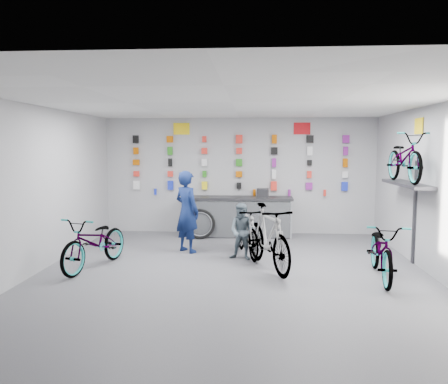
# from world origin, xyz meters

# --- Properties ---
(floor) EXTENTS (8.00, 8.00, 0.00)m
(floor) POSITION_xyz_m (0.00, 0.00, 0.00)
(floor) COLOR #505055
(floor) RESTS_ON ground
(ceiling) EXTENTS (8.00, 8.00, 0.00)m
(ceiling) POSITION_xyz_m (0.00, 0.00, 3.00)
(ceiling) COLOR white
(ceiling) RESTS_ON wall_back
(wall_back) EXTENTS (7.00, 0.00, 7.00)m
(wall_back) POSITION_xyz_m (0.00, 4.00, 1.50)
(wall_back) COLOR #ADADAF
(wall_back) RESTS_ON floor
(wall_front) EXTENTS (7.00, 0.00, 7.00)m
(wall_front) POSITION_xyz_m (0.00, -4.00, 1.50)
(wall_front) COLOR #ADADAF
(wall_front) RESTS_ON floor
(wall_left) EXTENTS (0.00, 8.00, 8.00)m
(wall_left) POSITION_xyz_m (-3.50, 0.00, 1.50)
(wall_left) COLOR #ADADAF
(wall_left) RESTS_ON floor
(wall_right) EXTENTS (0.00, 8.00, 8.00)m
(wall_right) POSITION_xyz_m (3.50, 0.00, 1.50)
(wall_right) COLOR #ADADAF
(wall_right) RESTS_ON floor
(counter) EXTENTS (2.70, 0.66, 1.00)m
(counter) POSITION_xyz_m (0.00, 3.54, 0.49)
(counter) COLOR black
(counter) RESTS_ON floor
(merch_wall) EXTENTS (5.57, 0.08, 1.56)m
(merch_wall) POSITION_xyz_m (0.05, 3.93, 1.80)
(merch_wall) COLOR white
(merch_wall) RESTS_ON wall_back
(wall_bracket) EXTENTS (0.39, 1.90, 2.00)m
(wall_bracket) POSITION_xyz_m (3.33, 1.20, 1.46)
(wall_bracket) COLOR #333338
(wall_bracket) RESTS_ON wall_right
(sign_left) EXTENTS (0.42, 0.02, 0.30)m
(sign_left) POSITION_xyz_m (-1.50, 3.98, 2.72)
(sign_left) COLOR yellow
(sign_left) RESTS_ON wall_back
(sign_right) EXTENTS (0.42, 0.02, 0.30)m
(sign_right) POSITION_xyz_m (1.60, 3.98, 2.72)
(sign_right) COLOR red
(sign_right) RESTS_ON wall_back
(sign_side) EXTENTS (0.02, 0.40, 0.30)m
(sign_side) POSITION_xyz_m (3.48, 1.20, 2.65)
(sign_side) COLOR yellow
(sign_side) RESTS_ON wall_right
(bike_left) EXTENTS (1.14, 2.01, 1.00)m
(bike_left) POSITION_xyz_m (-2.56, 0.45, 0.50)
(bike_left) COLOR gray
(bike_left) RESTS_ON floor
(bike_center) EXTENTS (1.21, 2.07, 1.20)m
(bike_center) POSITION_xyz_m (0.65, 0.60, 0.60)
(bike_center) COLOR gray
(bike_center) RESTS_ON floor
(bike_right) EXTENTS (0.88, 1.97, 1.00)m
(bike_right) POSITION_xyz_m (2.57, 0.14, 0.50)
(bike_right) COLOR gray
(bike_right) RESTS_ON floor
(bike_service) EXTENTS (0.92, 1.81, 1.04)m
(bike_service) POSITION_xyz_m (0.24, 1.57, 0.52)
(bike_service) COLOR gray
(bike_service) RESTS_ON floor
(bike_wall) EXTENTS (0.63, 1.80, 0.95)m
(bike_wall) POSITION_xyz_m (3.25, 1.20, 2.05)
(bike_wall) COLOR gray
(bike_wall) RESTS_ON wall_bracket
(clerk) EXTENTS (0.76, 0.73, 1.76)m
(clerk) POSITION_xyz_m (-1.05, 1.83, 0.88)
(clerk) COLOR #0F1E4F
(clerk) RESTS_ON floor
(customer) EXTENTS (0.64, 0.56, 1.14)m
(customer) POSITION_xyz_m (0.16, 1.25, 0.57)
(customer) COLOR slate
(customer) RESTS_ON floor
(spare_wheel) EXTENTS (0.75, 0.25, 0.74)m
(spare_wheel) POSITION_xyz_m (-0.93, 3.17, 0.37)
(spare_wheel) COLOR black
(spare_wheel) RESTS_ON floor
(register) EXTENTS (0.31, 0.33, 0.22)m
(register) POSITION_xyz_m (0.60, 3.55, 1.11)
(register) COLOR black
(register) RESTS_ON counter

